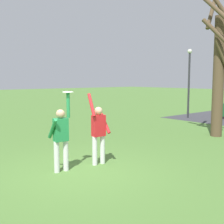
% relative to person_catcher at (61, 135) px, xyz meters
% --- Properties ---
extents(ground_plane, '(120.00, 120.00, 0.00)m').
position_rel_person_catcher_xyz_m(ground_plane, '(0.32, 0.39, -0.98)').
color(ground_plane, '#4C7533').
extents(person_catcher, '(0.49, 0.56, 2.08)m').
position_rel_person_catcher_xyz_m(person_catcher, '(0.00, 0.00, 0.00)').
color(person_catcher, silver).
rests_on(person_catcher, ground_plane).
extents(person_defender, '(0.49, 0.57, 2.04)m').
position_rel_person_catcher_xyz_m(person_defender, '(0.11, 1.15, -0.00)').
color(person_defender, silver).
rests_on(person_defender, ground_plane).
extents(frisbee_disc, '(0.28, 0.28, 0.02)m').
position_rel_person_catcher_xyz_m(frisbee_disc, '(0.02, 0.22, 1.11)').
color(frisbee_disc, white).
rests_on(frisbee_disc, person_catcher).
extents(bare_tree_tall, '(1.80, 1.41, 6.14)m').
position_rel_person_catcher_xyz_m(bare_tree_tall, '(0.13, 7.39, 1.93)').
color(bare_tree_tall, brown).
rests_on(bare_tree_tall, ground_plane).
extents(lamppost_by_lot, '(0.28, 0.28, 4.26)m').
position_rel_person_catcher_xyz_m(lamppost_by_lot, '(-4.11, 11.43, 1.60)').
color(lamppost_by_lot, '#2D2D33').
rests_on(lamppost_by_lot, ground_plane).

